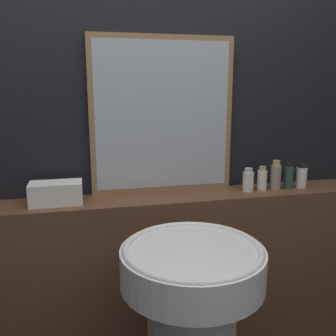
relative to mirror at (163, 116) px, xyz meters
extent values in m
cube|color=black|center=(0.01, 0.05, -0.10)|extent=(8.00, 0.06, 2.50)
cube|color=brown|center=(0.01, -0.10, -0.86)|extent=(2.87, 0.23, 0.98)
cylinder|color=white|center=(-0.02, -0.59, -0.48)|extent=(0.51, 0.51, 0.13)
torus|color=white|center=(-0.02, -0.59, -0.42)|extent=(0.50, 0.50, 0.02)
cube|color=#937047|center=(0.00, 0.00, 0.00)|extent=(0.69, 0.03, 0.75)
cube|color=#B2BCC6|center=(0.00, -0.01, 0.00)|extent=(0.64, 0.02, 0.70)
cube|color=white|center=(-0.51, -0.10, -0.32)|extent=(0.23, 0.12, 0.10)
cylinder|color=white|center=(0.41, -0.10, -0.33)|extent=(0.05, 0.05, 0.10)
cylinder|color=silver|center=(0.41, -0.10, -0.27)|extent=(0.04, 0.04, 0.02)
cylinder|color=white|center=(0.49, -0.10, -0.32)|extent=(0.05, 0.05, 0.10)
cylinder|color=tan|center=(0.49, -0.10, -0.26)|extent=(0.03, 0.03, 0.02)
cylinder|color=gray|center=(0.56, -0.10, -0.31)|extent=(0.05, 0.05, 0.12)
cylinder|color=tan|center=(0.56, -0.10, -0.24)|extent=(0.04, 0.04, 0.03)
cylinder|color=#2D4C3D|center=(0.64, -0.10, -0.32)|extent=(0.04, 0.04, 0.11)
cylinder|color=black|center=(0.64, -0.10, -0.25)|extent=(0.03, 0.03, 0.02)
cylinder|color=white|center=(0.71, -0.10, -0.32)|extent=(0.05, 0.05, 0.10)
cylinder|color=black|center=(0.71, -0.10, -0.26)|extent=(0.04, 0.04, 0.02)
camera|label=1|loc=(-0.38, -1.76, 0.14)|focal=40.00mm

